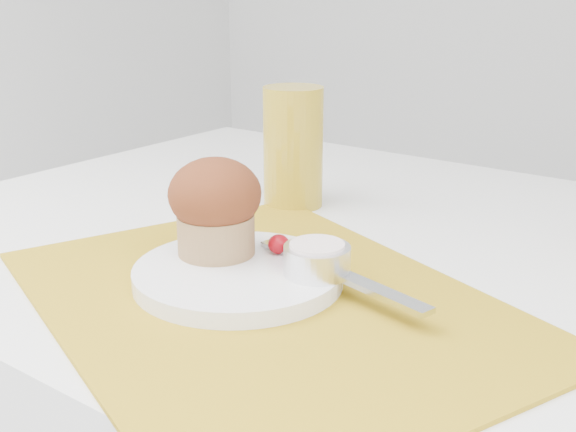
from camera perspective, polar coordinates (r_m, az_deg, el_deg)
The scene contains 9 objects.
placemat at distance 0.66m, azimuth -1.98°, elevation -6.69°, with size 0.49×0.36×0.00m, color #B28B18.
plate at distance 0.69m, azimuth -3.95°, elevation -4.62°, with size 0.20×0.20×0.02m, color white.
ramekin at distance 0.67m, azimuth 2.31°, elevation -3.49°, with size 0.06×0.06×0.03m, color silver.
cream at distance 0.66m, azimuth 2.32°, elevation -2.41°, with size 0.05×0.05×0.01m, color white.
raspberry_near at distance 0.72m, azimuth -0.74°, elevation -2.24°, with size 0.02×0.02×0.02m, color #630208.
raspberry_far at distance 0.70m, azimuth 0.73°, elevation -2.98°, with size 0.02×0.02×0.02m, color #5E0219.
butter_knife at distance 0.67m, azimuth 4.02°, elevation -4.56°, with size 0.21×0.02×0.01m, color silver.
juice_glass at distance 0.92m, azimuth 0.41°, elevation 5.46°, with size 0.08×0.08×0.15m, color gold.
muffin at distance 0.71m, azimuth -5.77°, elevation 0.83°, with size 0.09×0.09×0.10m.
Camera 1 is at (0.34, -0.62, 1.03)m, focal length 45.00 mm.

